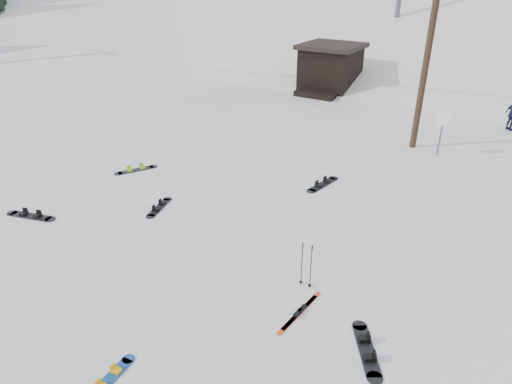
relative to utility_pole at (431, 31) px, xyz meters
The scene contains 15 objects.
ground 14.90m from the utility_pole, 98.13° to the right, with size 200.00×200.00×0.00m, color white.
ski_slope 44.31m from the utility_pole, 92.79° to the left, with size 60.00×75.00×45.00m, color white.
ridge_left 53.35m from the utility_pole, 138.18° to the left, with size 34.00×85.00×38.00m, color white.
treeline_left 44.65m from the utility_pole, 144.16° to the left, with size 20.00×64.00×10.00m, color black, non-canonical shape.
utility_pole is the anchor object (origin of this frame).
trail_sign 3.60m from the utility_pole, 21.04° to the right, with size 0.50×0.09×1.85m.
lift_hut 10.40m from the utility_pole, 135.24° to the left, with size 3.40×4.10×2.75m.
hero_snowboard 16.05m from the utility_pole, 95.45° to the right, with size 0.38×1.35×0.10m.
hero_skis 12.65m from the utility_pole, 86.55° to the right, with size 0.24×1.73×0.09m.
ski_poles 11.56m from the utility_pole, 88.01° to the right, with size 0.32×0.09×1.18m.
board_scatter_a 15.56m from the utility_pole, 123.97° to the right, with size 1.66×0.71×0.12m.
board_scatter_b 12.08m from the utility_pole, 118.64° to the right, with size 0.61×1.43×0.10m.
board_scatter_c 12.36m from the utility_pole, 135.22° to the right, with size 0.94×1.48×0.11m.
board_scatter_d 13.10m from the utility_pole, 78.87° to the right, with size 1.06×1.48×0.12m.
board_scatter_f 7.35m from the utility_pole, 106.77° to the right, with size 0.55×1.70×0.12m.
Camera 1 is at (6.09, -4.92, 6.99)m, focal length 32.00 mm.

